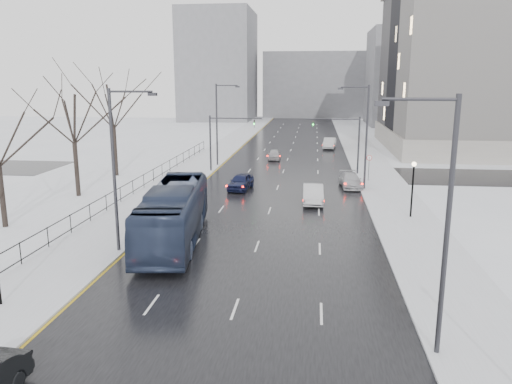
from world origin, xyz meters
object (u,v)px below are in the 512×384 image
at_px(tree_park_c, 6,228).
at_px(lamppost_r_mid, 413,181).
at_px(sedan_right_distant, 329,143).
at_px(sedan_center_far, 274,154).
at_px(streetlight_l_far, 219,120).
at_px(tree_park_d, 79,197).
at_px(bus, 174,214).
at_px(streetlight_r_near, 442,216).
at_px(sedan_right_near, 313,194).
at_px(sedan_center_near, 241,182).
at_px(streetlight_l_near, 117,163).
at_px(tree_park_e, 117,176).
at_px(mast_signal_left, 219,137).
at_px(sedan_right_far, 351,180).
at_px(mast_signal_right, 349,138).
at_px(streetlight_r_mid, 364,132).
at_px(no_uturn_sign, 369,160).

relative_size(tree_park_c, lamppost_r_mid, 2.69).
bearing_deg(sedan_right_distant, sedan_center_far, -116.12).
bearing_deg(streetlight_l_far, tree_park_d, -118.15).
xyz_separation_m(tree_park_c, bus, (12.98, -1.54, 1.90)).
xyz_separation_m(streetlight_r_near, lamppost_r_mid, (2.83, 20.00, -2.67)).
relative_size(lamppost_r_mid, sedan_center_far, 1.08).
bearing_deg(sedan_right_near, sedan_center_near, 144.95).
bearing_deg(streetlight_r_near, streetlight_l_near, 148.52).
distance_m(tree_park_d, streetlight_r_near, 35.80).
xyz_separation_m(streetlight_r_near, sedan_right_distant, (-2.32, 59.68, -4.76)).
distance_m(tree_park_d, tree_park_e, 10.01).
xyz_separation_m(tree_park_c, lamppost_r_mid, (29.50, 6.00, 2.94)).
distance_m(mast_signal_left, sedan_right_far, 16.45).
bearing_deg(lamppost_r_mid, streetlight_l_far, 131.06).
bearing_deg(streetlight_l_far, sedan_right_far, -35.73).
xyz_separation_m(streetlight_l_near, sedan_right_near, (11.67, 14.01, -4.77)).
relative_size(tree_park_e, sedan_center_far, 3.39).
bearing_deg(mast_signal_right, sedan_center_near, -139.33).
distance_m(streetlight_l_near, sedan_right_near, 18.84).
bearing_deg(mast_signal_left, mast_signal_right, 0.00).
distance_m(streetlight_r_mid, sedan_right_far, 5.08).
xyz_separation_m(tree_park_c, mast_signal_left, (11.17, 24.00, 4.11)).
bearing_deg(bus, no_uturn_sign, 48.76).
bearing_deg(streetlight_r_mid, bus, -127.96).
distance_m(streetlight_r_mid, sedan_center_far, 20.89).
distance_m(sedan_center_far, sedan_right_distant, 14.18).
distance_m(tree_park_c, tree_park_d, 10.02).
distance_m(streetlight_r_near, sedan_right_near, 24.92).
bearing_deg(lamppost_r_mid, sedan_right_near, 151.89).
relative_size(streetlight_l_far, sedan_center_near, 2.21).
xyz_separation_m(streetlight_l_near, no_uturn_sign, (17.37, 24.00, -3.32)).
height_order(tree_park_d, sedan_right_far, tree_park_d).
xyz_separation_m(mast_signal_left, sedan_center_far, (5.56, 9.71, -3.39)).
distance_m(streetlight_l_near, lamppost_r_mid, 21.78).
distance_m(streetlight_r_near, mast_signal_right, 38.04).
relative_size(streetlight_l_near, streetlight_l_far, 1.00).
bearing_deg(streetlight_l_far, sedan_right_distant, 51.60).
bearing_deg(mast_signal_left, sedan_center_far, 60.22).
distance_m(mast_signal_right, sedan_center_far, 13.73).
bearing_deg(sedan_center_far, tree_park_e, -141.94).
height_order(no_uturn_sign, sedan_center_far, no_uturn_sign).
bearing_deg(streetlight_l_near, sedan_right_near, 50.21).
xyz_separation_m(bus, sedan_right_distant, (11.36, 47.22, -1.05)).
bearing_deg(sedan_right_distant, sedan_right_near, -87.41).
bearing_deg(no_uturn_sign, bus, -124.34).
bearing_deg(streetlight_r_near, sedan_right_distant, 92.23).
relative_size(streetlight_l_far, sedan_right_far, 2.09).
bearing_deg(streetlight_r_near, tree_park_d, 137.25).
height_order(tree_park_d, tree_park_e, tree_park_e).
distance_m(streetlight_l_far, mast_signal_left, 4.36).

